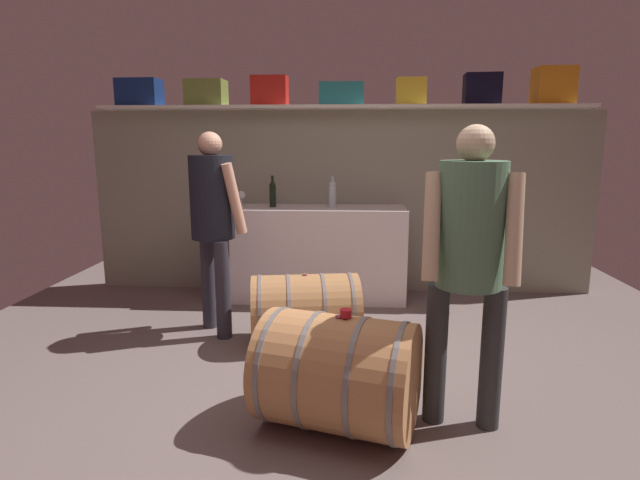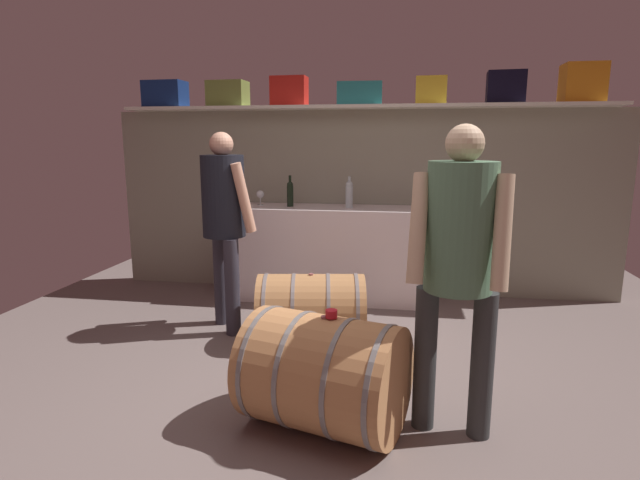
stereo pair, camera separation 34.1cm
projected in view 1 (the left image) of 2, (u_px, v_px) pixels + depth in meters
ground_plane at (335, 364)px, 3.67m from camera, size 6.46×8.29×0.02m
back_wall_panel at (341, 202)px, 5.36m from camera, size 5.26×0.10×1.90m
high_shelf_board at (342, 107)px, 5.02m from camera, size 4.84×0.40×0.03m
toolcase_navy at (140, 93)px, 5.11m from camera, size 0.43×0.27×0.27m
toolcase_olive at (206, 93)px, 5.07m from camera, size 0.40×0.28×0.26m
toolcase_red at (270, 91)px, 5.03m from camera, size 0.36×0.23×0.29m
toolcase_teal at (341, 94)px, 5.00m from camera, size 0.45×0.27×0.22m
toolcase_yellow at (411, 92)px, 4.96m from camera, size 0.30×0.22×0.26m
toolcase_black at (482, 89)px, 4.91m from camera, size 0.36×0.27×0.30m
toolcase_orange at (553, 86)px, 4.87m from camera, size 0.36×0.28×0.35m
work_cabinet at (307, 253)px, 5.13m from camera, size 1.98×0.57×0.94m
wine_bottle_clear at (332, 193)px, 4.97m from camera, size 0.07×0.07×0.31m
wine_bottle_dark at (273, 193)px, 5.03m from camera, size 0.07×0.07×0.31m
wine_glass at (242, 195)px, 5.11m from camera, size 0.08×0.08×0.15m
wine_barrel_near at (338, 373)px, 2.79m from camera, size 0.98×0.85×0.66m
wine_barrel_far at (305, 309)px, 3.99m from camera, size 0.92×0.68×0.57m
tasting_cup at (346, 313)px, 2.72m from camera, size 0.06×0.06×0.04m
winemaker_pouring at (470, 248)px, 2.68m from camera, size 0.52×0.41×1.67m
visitor_tasting at (213, 212)px, 4.08m from camera, size 0.48×0.51×1.66m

